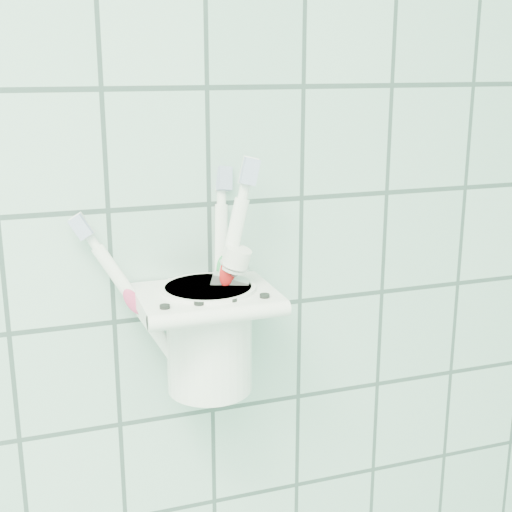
{
  "coord_description": "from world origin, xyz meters",
  "views": [
    {
      "loc": [
        0.49,
        0.56,
        1.49
      ],
      "look_at": [
        0.67,
        1.1,
        1.33
      ],
      "focal_mm": 50.0,
      "sensor_mm": 36.0,
      "label": 1
    }
  ],
  "objects_px": {
    "holder_bracket": "(206,300)",
    "toothbrush_orange": "(201,272)",
    "toothbrush_pink": "(190,288)",
    "toothpaste_tube": "(204,298)",
    "toothbrush_blue": "(219,277)",
    "cup": "(209,334)"
  },
  "relations": [
    {
      "from": "holder_bracket",
      "to": "cup",
      "type": "height_order",
      "value": "same"
    },
    {
      "from": "toothbrush_orange",
      "to": "toothpaste_tube",
      "type": "relative_size",
      "value": 1.53
    },
    {
      "from": "cup",
      "to": "toothpaste_tube",
      "type": "distance_m",
      "value": 0.03
    },
    {
      "from": "holder_bracket",
      "to": "toothpaste_tube",
      "type": "height_order",
      "value": "toothpaste_tube"
    },
    {
      "from": "toothpaste_tube",
      "to": "toothbrush_blue",
      "type": "bearing_deg",
      "value": -51.83
    },
    {
      "from": "holder_bracket",
      "to": "toothbrush_pink",
      "type": "relative_size",
      "value": 0.68
    },
    {
      "from": "toothbrush_orange",
      "to": "toothpaste_tube",
      "type": "bearing_deg",
      "value": 76.17
    },
    {
      "from": "toothbrush_orange",
      "to": "toothpaste_tube",
      "type": "height_order",
      "value": "toothbrush_orange"
    },
    {
      "from": "holder_bracket",
      "to": "toothbrush_orange",
      "type": "relative_size",
      "value": 0.58
    },
    {
      "from": "toothbrush_pink",
      "to": "toothbrush_orange",
      "type": "bearing_deg",
      "value": 34.77
    },
    {
      "from": "toothbrush_pink",
      "to": "toothbrush_orange",
      "type": "xyz_separation_m",
      "value": [
        0.01,
        0.0,
        0.01
      ]
    },
    {
      "from": "toothpaste_tube",
      "to": "cup",
      "type": "bearing_deg",
      "value": -72.35
    },
    {
      "from": "cup",
      "to": "toothbrush_blue",
      "type": "xyz_separation_m",
      "value": [
        0.01,
        -0.01,
        0.06
      ]
    },
    {
      "from": "toothbrush_pink",
      "to": "toothpaste_tube",
      "type": "relative_size",
      "value": 1.29
    },
    {
      "from": "cup",
      "to": "toothbrush_blue",
      "type": "relative_size",
      "value": 0.51
    },
    {
      "from": "holder_bracket",
      "to": "toothbrush_orange",
      "type": "distance_m",
      "value": 0.03
    },
    {
      "from": "toothbrush_pink",
      "to": "holder_bracket",
      "type": "bearing_deg",
      "value": 22.34
    },
    {
      "from": "cup",
      "to": "toothbrush_blue",
      "type": "bearing_deg",
      "value": -35.67
    },
    {
      "from": "toothbrush_pink",
      "to": "toothpaste_tube",
      "type": "bearing_deg",
      "value": 65.5
    },
    {
      "from": "cup",
      "to": "toothbrush_blue",
      "type": "distance_m",
      "value": 0.06
    },
    {
      "from": "holder_bracket",
      "to": "toothbrush_pink",
      "type": "xyz_separation_m",
      "value": [
        -0.01,
        -0.0,
        0.01
      ]
    },
    {
      "from": "toothbrush_blue",
      "to": "toothbrush_orange",
      "type": "xyz_separation_m",
      "value": [
        -0.02,
        0.0,
        0.01
      ]
    }
  ]
}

